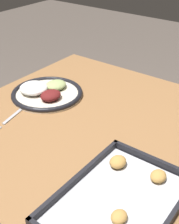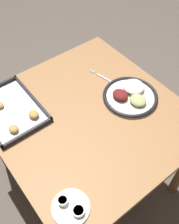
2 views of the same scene
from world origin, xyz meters
name	(u,v)px [view 1 (image 1 of 2)]	position (x,y,z in m)	size (l,w,h in m)	color
dining_table	(87,145)	(0.00, 0.00, 0.62)	(0.98, 0.93, 0.74)	olive
dinner_plate	(46,92)	(-0.05, -0.26, 0.75)	(0.30, 0.30, 0.05)	beige
fork	(13,116)	(0.15, -0.24, 0.74)	(0.20, 0.06, 0.00)	#B2B2B7
baking_tray	(121,198)	(0.25, 0.30, 0.75)	(0.39, 0.28, 0.04)	black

